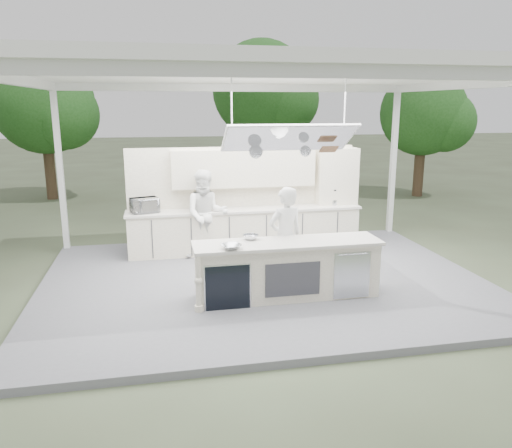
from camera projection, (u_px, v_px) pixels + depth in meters
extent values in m
plane|color=#4D5B3E|center=(264.00, 285.00, 9.23)|extent=(90.00, 90.00, 0.00)
cube|color=slate|center=(264.00, 282.00, 9.22)|extent=(8.00, 6.00, 0.12)
cube|color=white|center=(393.00, 163.00, 12.32)|extent=(0.12, 0.12, 3.70)
cube|color=white|center=(60.00, 171.00, 10.82)|extent=(0.12, 0.12, 3.70)
cube|color=white|center=(264.00, 72.00, 8.35)|extent=(8.20, 6.20, 0.16)
cube|color=white|center=(319.00, 71.00, 5.63)|extent=(8.00, 0.12, 0.16)
cube|color=white|center=(237.00, 88.00, 11.15)|extent=(8.00, 0.12, 0.16)
cube|color=white|center=(16.00, 80.00, 7.64)|extent=(0.12, 6.00, 0.16)
cube|color=white|center=(472.00, 84.00, 9.14)|extent=(0.12, 6.00, 0.16)
cube|color=white|center=(289.00, 138.00, 7.77)|extent=(2.00, 0.71, 0.43)
cube|color=white|center=(289.00, 138.00, 7.77)|extent=(2.06, 0.76, 0.46)
cylinder|color=white|center=(232.00, 107.00, 7.49)|extent=(0.02, 0.02, 0.95)
cylinder|color=white|center=(345.00, 106.00, 7.84)|extent=(0.02, 0.02, 0.95)
cylinder|color=silver|center=(256.00, 152.00, 7.87)|extent=(0.22, 0.14, 0.21)
cylinder|color=silver|center=(305.00, 151.00, 7.98)|extent=(0.18, 0.12, 0.18)
cube|color=brown|center=(329.00, 149.00, 8.07)|extent=(0.28, 0.18, 0.12)
cube|color=white|center=(287.00, 271.00, 8.28)|extent=(3.00, 0.70, 0.90)
cube|color=white|center=(287.00, 243.00, 8.17)|extent=(3.10, 0.78, 0.05)
cylinder|color=white|center=(198.00, 283.00, 7.66)|extent=(0.11, 0.11, 0.92)
cube|color=black|center=(228.00, 288.00, 7.76)|extent=(0.70, 0.04, 0.72)
cube|color=silver|center=(228.00, 288.00, 7.76)|extent=(0.74, 0.03, 0.72)
cube|color=#36363C|center=(293.00, 279.00, 7.95)|extent=(0.90, 0.02, 0.55)
cube|color=silver|center=(352.00, 275.00, 8.14)|extent=(0.62, 0.02, 0.78)
cube|color=white|center=(245.00, 231.00, 10.91)|extent=(5.00, 0.65, 0.90)
cube|color=white|center=(245.00, 209.00, 10.80)|extent=(5.08, 0.72, 0.05)
cube|color=white|center=(243.00, 198.00, 11.04)|extent=(5.00, 0.10, 2.25)
cube|color=white|center=(244.00, 168.00, 10.76)|extent=(3.10, 0.38, 0.80)
cube|color=white|center=(336.00, 177.00, 11.17)|extent=(0.90, 0.45, 1.30)
cube|color=brown|center=(336.00, 177.00, 11.17)|extent=(0.84, 0.40, 0.03)
cylinder|color=silver|center=(333.00, 202.00, 11.15)|extent=(0.20, 0.20, 0.12)
cylinder|color=black|center=(334.00, 195.00, 11.11)|extent=(0.17, 0.17, 0.20)
cylinder|color=black|center=(348.00, 202.00, 11.22)|extent=(0.16, 0.16, 0.10)
cone|color=black|center=(348.00, 195.00, 11.18)|extent=(0.14, 0.14, 0.24)
cylinder|color=#433621|center=(50.00, 169.00, 17.46)|extent=(0.36, 0.36, 2.10)
sphere|color=#2C6324|center=(44.00, 104.00, 16.94)|extent=(3.40, 3.40, 3.40)
sphere|color=#2C6324|center=(63.00, 114.00, 16.67)|extent=(2.38, 2.38, 2.38)
cylinder|color=#433621|center=(261.00, 154.00, 20.87)|extent=(0.36, 0.36, 2.45)
sphere|color=#2C6324|center=(261.00, 90.00, 20.26)|extent=(4.00, 4.00, 4.00)
sphere|color=#2C6324|center=(284.00, 100.00, 19.93)|extent=(2.80, 2.80, 2.80)
cylinder|color=#433621|center=(419.00, 170.00, 18.08)|extent=(0.36, 0.36, 1.92)
sphere|color=#2C6324|center=(423.00, 113.00, 17.61)|extent=(3.00, 3.00, 3.00)
sphere|color=#2C6324|center=(445.00, 122.00, 17.37)|extent=(2.10, 2.10, 2.10)
imported|color=white|center=(285.00, 237.00, 8.65)|extent=(0.74, 0.59, 1.78)
imported|color=white|center=(206.00, 214.00, 10.30)|extent=(0.93, 0.74, 1.85)
imported|color=#B3B6BA|center=(145.00, 205.00, 10.33)|extent=(0.64, 0.52, 0.31)
imported|color=silver|center=(231.00, 247.00, 7.73)|extent=(0.40, 0.40, 0.08)
imported|color=silver|center=(251.00, 237.00, 8.28)|extent=(0.32, 0.32, 0.08)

